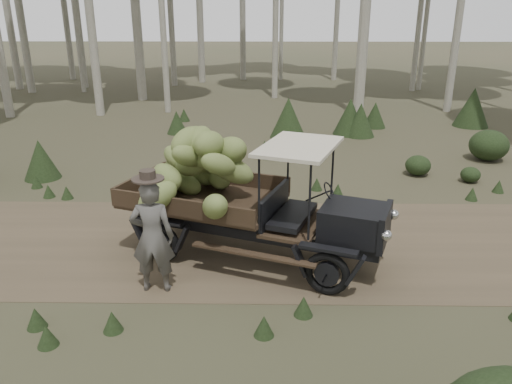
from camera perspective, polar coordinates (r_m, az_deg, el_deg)
ground at (r=9.13m, az=0.01°, el=-5.90°), size 120.00×120.00×0.00m
dirt_track at (r=9.12m, az=0.01°, el=-5.88°), size 70.00×4.00×0.01m
banana_truck at (r=8.37m, az=-3.56°, el=1.26°), size 4.68×3.07×2.27m
farmer at (r=7.47m, az=-11.76°, el=-4.89°), size 0.64×0.47×1.90m
undergrowth at (r=8.86m, az=-1.18°, el=-2.77°), size 22.64×22.04×1.39m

